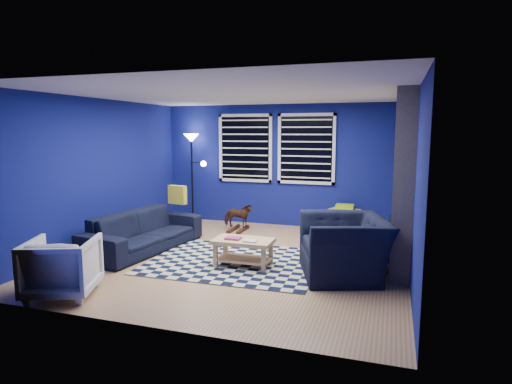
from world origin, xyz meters
TOP-DOWN VIEW (x-y plane):
  - floor at (0.00, 0.00)m, footprint 5.00×5.00m
  - ceiling at (0.00, 0.00)m, footprint 5.00×5.00m
  - wall_back at (0.00, 2.50)m, footprint 5.00×0.00m
  - wall_left at (-2.50, 0.00)m, footprint 0.00×5.00m
  - wall_right at (2.50, 0.00)m, footprint 0.00×5.00m
  - fireplace at (2.36, 0.50)m, footprint 0.65×2.00m
  - window_left at (-0.75, 2.46)m, footprint 1.17×0.06m
  - window_right at (0.55, 2.46)m, footprint 1.17×0.06m
  - tv at (2.45, 2.00)m, footprint 0.07×1.00m
  - rug at (0.02, -0.21)m, footprint 2.54×2.05m
  - sofa at (-1.64, -0.06)m, footprint 2.28×1.14m
  - armchair_big at (1.65, -0.32)m, footprint 1.52×1.42m
  - armchair_bent at (-1.47, -2.08)m, footprint 0.98×1.00m
  - rocking_horse at (-0.64, 1.70)m, footprint 0.36×0.60m
  - coffee_table at (0.22, -0.38)m, footprint 0.85×0.49m
  - cabinet at (1.37, 2.25)m, footprint 0.63×0.52m
  - floor_lamp at (-1.87, 2.25)m, footprint 0.52×0.32m
  - throw_pillow at (-1.49, 0.84)m, footprint 0.37×0.16m

SIDE VIEW (x-z plane):
  - floor at x=0.00m, z-range 0.00..0.00m
  - rug at x=0.02m, z-range 0.00..0.02m
  - cabinet at x=1.37m, z-range -0.03..0.51m
  - coffee_table at x=0.22m, z-range 0.08..0.51m
  - rocking_horse at x=-0.64m, z-range 0.07..0.54m
  - sofa at x=-1.64m, z-range 0.00..0.64m
  - armchair_bent at x=-1.47m, z-range 0.00..0.71m
  - armchair_big at x=1.65m, z-range 0.00..0.81m
  - throw_pillow at x=-1.49m, z-range 0.64..0.97m
  - fireplace at x=2.36m, z-range -0.05..2.45m
  - wall_back at x=0.00m, z-range -1.25..3.75m
  - wall_left at x=-2.50m, z-range -1.25..3.75m
  - wall_right at x=2.50m, z-range -1.25..3.75m
  - tv at x=2.45m, z-range 1.11..1.69m
  - floor_lamp at x=-1.87m, z-range 0.61..2.50m
  - window_left at x=-0.75m, z-range 0.89..2.31m
  - window_right at x=0.55m, z-range 0.89..2.31m
  - ceiling at x=0.00m, z-range 2.50..2.50m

